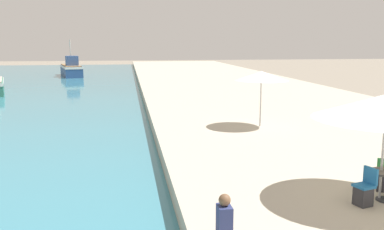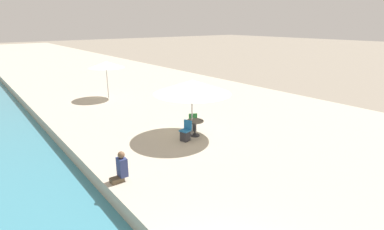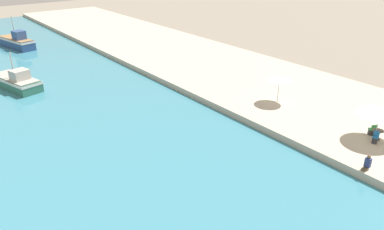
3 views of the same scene
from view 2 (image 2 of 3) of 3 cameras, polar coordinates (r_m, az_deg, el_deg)
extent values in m
cube|color=#BCB29E|center=(41.75, -22.58, 8.63)|extent=(16.00, 90.00, 0.60)
cylinder|color=#B7B7B7|center=(13.57, 0.00, 0.32)|extent=(0.06, 0.06, 2.16)
cone|color=white|center=(13.27, 0.00, 5.43)|extent=(3.50, 3.50, 0.61)
cylinder|color=#B7B7B7|center=(21.37, -15.82, 6.08)|extent=(0.06, 0.06, 2.26)
cone|color=white|center=(21.19, -16.08, 9.24)|extent=(2.42, 2.42, 0.42)
cylinder|color=#333338|center=(13.89, 0.56, -3.90)|extent=(0.44, 0.44, 0.04)
cylinder|color=#333338|center=(13.78, 0.57, -2.62)|extent=(0.08, 0.08, 0.70)
cylinder|color=#4C4742|center=(13.66, 0.57, -1.16)|extent=(0.80, 0.80, 0.04)
cube|color=#2D2D33|center=(13.25, -1.31, -4.02)|extent=(0.42, 0.42, 0.45)
cube|color=#1E66A3|center=(13.16, -1.31, -2.98)|extent=(0.50, 0.50, 0.06)
cube|color=#1E66A3|center=(13.24, -0.80, -1.81)|extent=(0.17, 0.40, 0.40)
cube|color=#2D2D33|center=(14.52, 0.06, -2.09)|extent=(0.46, 0.46, 0.45)
cube|color=#2D8E42|center=(14.43, 0.06, -1.13)|extent=(0.54, 0.54, 0.06)
cube|color=#2D8E42|center=(14.17, 0.19, -0.50)|extent=(0.38, 0.24, 0.40)
cube|color=brown|center=(10.36, -14.11, -11.88)|extent=(0.43, 0.28, 0.16)
cube|color=navy|center=(10.25, -13.17, -9.62)|extent=(0.26, 0.36, 0.64)
sphere|color=brown|center=(10.06, -13.34, -7.40)|extent=(0.23, 0.23, 0.23)
camera|label=1|loc=(2.47, 21.70, -13.02)|focal=40.00mm
camera|label=3|loc=(19.55, -135.34, 12.63)|focal=35.00mm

